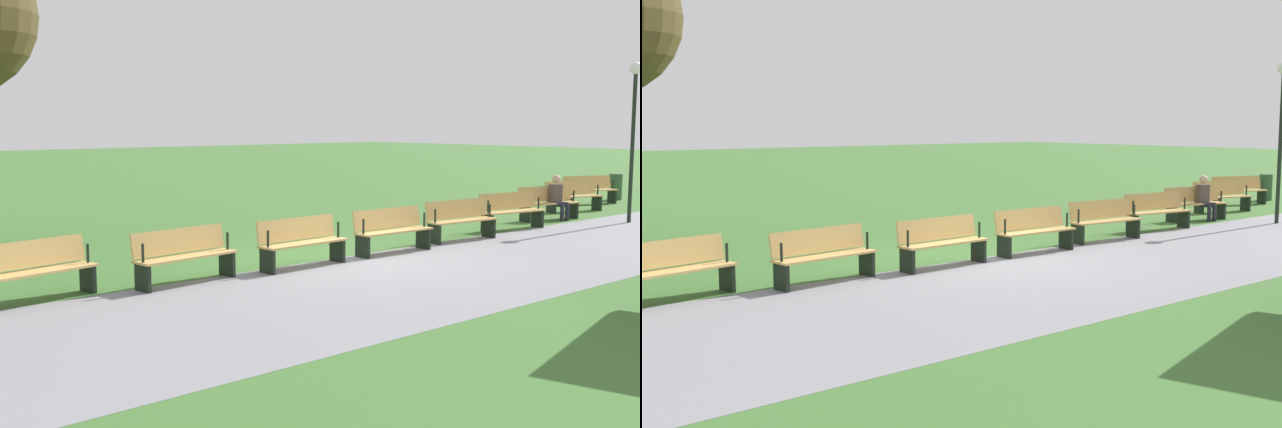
% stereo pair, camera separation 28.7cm
% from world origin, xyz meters
% --- Properties ---
extents(ground_plane, '(120.00, 120.00, 0.00)m').
position_xyz_m(ground_plane, '(0.00, 0.00, 0.00)').
color(ground_plane, '#3D6B2D').
extents(path_paving, '(40.10, 4.63, 0.01)m').
position_xyz_m(path_paving, '(0.00, 1.98, 0.00)').
color(path_paving, gray).
rests_on(path_paving, ground).
extents(bench_0, '(1.85, 1.09, 0.89)m').
position_xyz_m(bench_0, '(-12.61, -2.42, 0.47)').
color(bench_0, tan).
rests_on(bench_0, ground).
extents(bench_1, '(1.86, 0.99, 0.89)m').
position_xyz_m(bench_1, '(-10.40, -1.65, 0.47)').
color(bench_1, tan).
rests_on(bench_1, ground).
extents(bench_2, '(1.87, 0.88, 0.89)m').
position_xyz_m(bench_2, '(-8.14, -1.03, 0.47)').
color(bench_2, tan).
rests_on(bench_2, ground).
extents(bench_3, '(1.86, 0.77, 0.89)m').
position_xyz_m(bench_3, '(-5.84, -0.56, 0.47)').
color(bench_3, tan).
rests_on(bench_3, ground).
extents(bench_4, '(1.84, 0.65, 0.89)m').
position_xyz_m(bench_4, '(-3.51, -0.25, 0.47)').
color(bench_4, tan).
rests_on(bench_4, ground).
extents(bench_5, '(1.82, 0.53, 0.89)m').
position_xyz_m(bench_5, '(-1.17, -0.09, 0.47)').
color(bench_5, tan).
rests_on(bench_5, ground).
extents(bench_6, '(1.82, 0.53, 0.89)m').
position_xyz_m(bench_6, '(1.17, -0.09, 0.47)').
color(bench_6, tan).
rests_on(bench_6, ground).
extents(bench_7, '(1.84, 0.65, 0.89)m').
position_xyz_m(bench_7, '(3.51, -0.25, 0.47)').
color(bench_7, tan).
rests_on(bench_7, ground).
extents(bench_8, '(1.86, 0.77, 0.89)m').
position_xyz_m(bench_8, '(5.84, -0.56, 0.47)').
color(bench_8, tan).
rests_on(bench_8, ground).
extents(person_seated, '(0.42, 0.57, 1.20)m').
position_xyz_m(person_seated, '(-8.31, -0.84, 0.64)').
color(person_seated, '#4C4238').
rests_on(person_seated, ground).
extents(lamp_post, '(0.32, 0.32, 4.13)m').
position_xyz_m(lamp_post, '(-9.25, 0.69, 2.86)').
color(lamp_post, black).
rests_on(lamp_post, ground).
extents(trash_bin, '(0.42, 0.42, 0.87)m').
position_xyz_m(trash_bin, '(-14.49, -2.54, 0.44)').
color(trash_bin, '#2D512D').
rests_on(trash_bin, ground).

